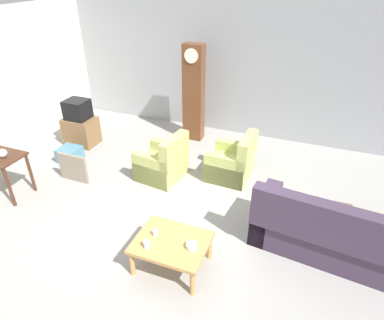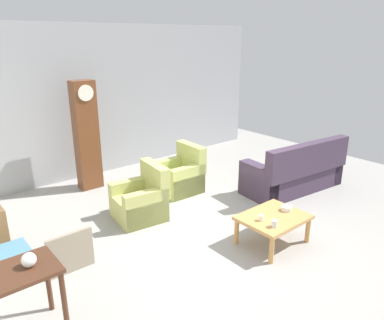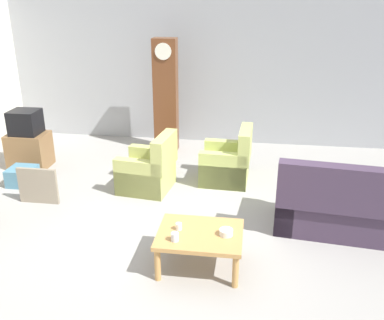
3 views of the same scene
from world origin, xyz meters
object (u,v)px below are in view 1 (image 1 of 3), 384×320
Objects in this scene: glass_dome_cloche at (2,153)px; cup_blue_rimmed at (147,244)px; couch_floral at (330,234)px; bowl_white_stacked at (192,246)px; coffee_table_wood at (171,245)px; grandfather_clock at (194,94)px; framed_picture_leaning at (73,168)px; storage_box_blue at (70,154)px; tv_crt at (77,109)px; tv_stand_cabinet at (81,131)px; armchair_olive_near at (163,164)px; armchair_olive_far at (232,163)px; cup_white_porcelain at (155,233)px.

glass_dome_cloche reaches higher than cup_blue_rimmed.
glass_dome_cloche is at bearing -173.95° from couch_floral.
cup_blue_rimmed is 0.64× the size of bowl_white_stacked.
grandfather_clock reaches higher than coffee_table_wood.
couch_floral is 3.64× the size of framed_picture_leaning.
coffee_table_wood reaches higher than storage_box_blue.
coffee_table_wood is at bearing -36.93° from tv_crt.
coffee_table_wood is at bearing -25.52° from framed_picture_leaning.
couch_floral reaches higher than tv_stand_cabinet.
storage_box_blue is 2.72× the size of bowl_white_stacked.
armchair_olive_near is at bearing 110.72° from cup_blue_rimmed.
glass_dome_cloche is at bearing -122.88° from grandfather_clock.
glass_dome_cloche is (-0.68, -0.78, 0.59)m from framed_picture_leaning.
armchair_olive_far is 1.35× the size of tv_stand_cabinet.
grandfather_clock is 22.00× the size of cup_blue_rimmed.
cup_white_porcelain is at bearing -156.12° from couch_floral.
tv_crt is at bearing 145.24° from bowl_white_stacked.
couch_floral is 14.22× the size of bowl_white_stacked.
couch_floral is at bearing 23.88° from cup_white_porcelain.
tv_crt is at bearing 121.67° from framed_picture_leaning.
tv_stand_cabinet is at bearing 107.82° from storage_box_blue.
cup_blue_rimmed is at bearing -160.02° from bowl_white_stacked.
tv_crt is at bearing 143.07° from coffee_table_wood.
armchair_olive_near is 2.07m from cup_white_porcelain.
tv_crt reaches higher than glass_dome_cloche.
armchair_olive_near is at bearing 162.79° from couch_floral.
cup_blue_rimmed reaches higher than cup_white_porcelain.
framed_picture_leaning is at bearing -58.33° from tv_crt.
tv_stand_cabinet is at bearing 145.24° from bowl_white_stacked.
armchair_olive_far is 11.34× the size of cup_white_porcelain.
armchair_olive_far is (1.22, 0.49, 0.00)m from armchair_olive_near.
storage_box_blue is (-3.30, -0.61, -0.16)m from armchair_olive_far.
tv_stand_cabinet is at bearing 93.45° from glass_dome_cloche.
armchair_olive_near is 6.00× the size of bowl_white_stacked.
armchair_olive_far is at bearing -45.68° from grandfather_clock.
coffee_table_wood is 1.41× the size of tv_stand_cabinet.
couch_floral is 26.90× the size of cup_white_porcelain.
tv_crt reaches higher than cup_blue_rimmed.
glass_dome_cloche is (0.13, -2.10, 0.55)m from tv_stand_cabinet.
tv_stand_cabinet reaches higher than coffee_table_wood.
couch_floral reaches higher than coffee_table_wood.
bowl_white_stacked is (0.54, 0.20, -0.01)m from cup_blue_rimmed.
couch_floral is at bearing -16.18° from tv_crt.
tv_crt is (-2.33, 0.62, 0.52)m from armchair_olive_near.
couch_floral reaches higher than framed_picture_leaning.
tv_crt is (-2.25, -1.19, -0.26)m from grandfather_clock.
cup_white_porcelain is at bearing -7.91° from glass_dome_cloche.
armchair_olive_near is 2.29m from cup_blue_rimmed.
grandfather_clock is 3.86m from cup_white_porcelain.
tv_stand_cabinet is 0.52m from tv_crt.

